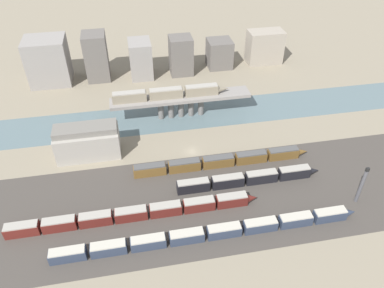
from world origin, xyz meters
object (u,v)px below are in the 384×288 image
(train_yard_near, at_px, (210,233))
(warehouse_building, at_px, (88,141))
(train_yard_far, at_px, (248,179))
(train_yard_outer, at_px, (222,161))
(train_on_bridge, at_px, (170,93))
(train_yard_mid, at_px, (135,213))
(signal_tower, at_px, (361,186))

(train_yard_near, height_order, warehouse_building, warehouse_building)
(train_yard_far, distance_m, train_yard_outer, 11.79)
(train_yard_outer, bearing_deg, train_on_bridge, 111.51)
(train_yard_outer, bearing_deg, train_yard_mid, -149.34)
(train_on_bridge, distance_m, signal_tower, 74.86)
(train_yard_outer, distance_m, signal_tower, 43.62)
(train_on_bridge, bearing_deg, train_yard_far, -66.00)
(train_on_bridge, distance_m, train_yard_mid, 54.35)
(train_yard_far, bearing_deg, train_yard_outer, 121.38)
(train_yard_near, height_order, train_yard_far, train_yard_far)
(train_yard_near, bearing_deg, signal_tower, 6.18)
(train_yard_far, distance_m, signal_tower, 33.42)
(train_yard_mid, height_order, train_yard_far, train_yard_far)
(warehouse_building, bearing_deg, train_yard_near, -52.08)
(train_yard_near, relative_size, train_yard_far, 1.82)
(train_yard_mid, xyz_separation_m, warehouse_building, (-13.88, 32.43, 3.85))
(train_on_bridge, relative_size, signal_tower, 3.39)
(warehouse_building, relative_size, signal_tower, 1.61)
(train_on_bridge, height_order, warehouse_building, train_on_bridge)
(warehouse_building, height_order, signal_tower, signal_tower)
(train_yard_near, xyz_separation_m, train_yard_outer, (10.64, 28.82, 0.15))
(train_yard_outer, bearing_deg, signal_tower, -33.18)
(signal_tower, bearing_deg, train_yard_mid, 175.12)
(train_yard_near, relative_size, train_yard_outer, 1.42)
(train_yard_near, bearing_deg, train_yard_outer, 69.74)
(warehouse_building, distance_m, signal_tower, 89.17)
(train_yard_outer, xyz_separation_m, warehouse_building, (-44.30, 14.40, 3.80))
(train_on_bridge, xyz_separation_m, signal_tower, (49.13, -56.30, -4.55))
(train_yard_mid, distance_m, warehouse_building, 35.49)
(train_yard_far, relative_size, warehouse_building, 2.20)
(train_on_bridge, bearing_deg, warehouse_building, -150.01)
(warehouse_building, bearing_deg, train_on_bridge, 29.99)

